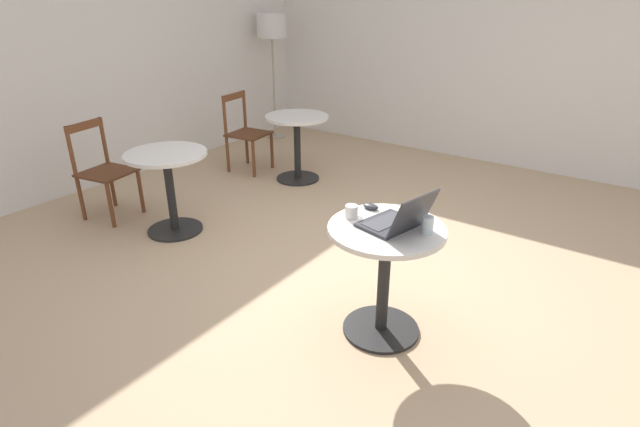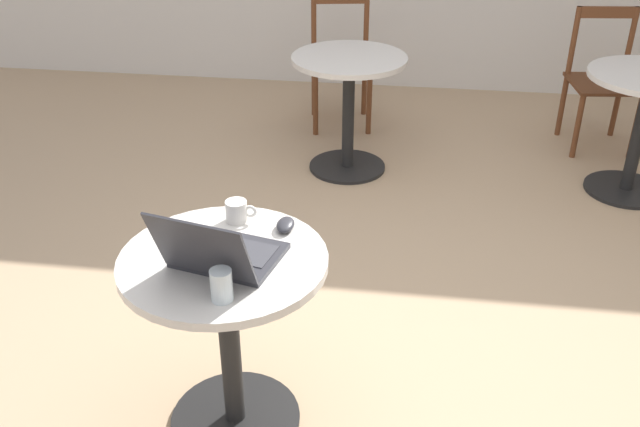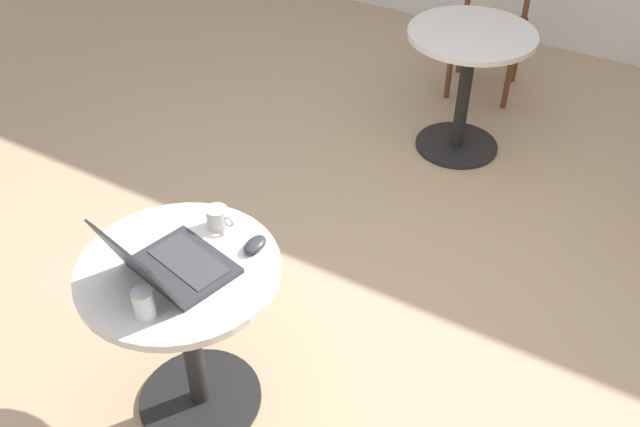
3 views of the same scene
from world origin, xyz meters
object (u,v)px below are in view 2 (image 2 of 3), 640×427
object	(u,v)px
cafe_table_near	(227,311)
laptop	(221,253)
chair_far_back	(341,62)
drinking_glass	(221,285)
cafe_table_far	(349,91)
mug	(237,211)
mouse	(285,225)
chair_mid_back	(602,81)

from	to	relation	value
cafe_table_near	laptop	bearing A→B (deg)	-77.86
chair_far_back	drinking_glass	size ratio (longest dim) A/B	8.71
cafe_table_far	mug	world-z (taller)	mug
chair_far_back	mug	bearing A→B (deg)	-91.26
cafe_table_near	mug	distance (m)	0.34
cafe_table_near	mug	xyz separation A→B (m)	(-0.01, 0.23, 0.25)
laptop	mouse	bearing A→B (deg)	58.22
cafe_table_near	mug	size ratio (longest dim) A/B	6.50
mouse	drinking_glass	size ratio (longest dim) A/B	1.00
chair_far_back	mouse	distance (m)	2.71
cafe_table_near	cafe_table_far	xyz separation A→B (m)	(0.18, 2.15, 0.00)
chair_mid_back	laptop	bearing A→B (deg)	-121.87
chair_mid_back	mug	distance (m)	3.09
cafe_table_far	cafe_table_near	bearing A→B (deg)	-94.86
laptop	mug	world-z (taller)	laptop
chair_mid_back	laptop	size ratio (longest dim) A/B	2.17
chair_mid_back	mug	world-z (taller)	chair_mid_back
chair_far_back	cafe_table_near	bearing A→B (deg)	-91.01
chair_mid_back	mug	size ratio (longest dim) A/B	7.94
cafe_table_far	chair_mid_back	bearing A→B (deg)	21.03
cafe_table_near	laptop	world-z (taller)	laptop
cafe_table_near	drinking_glass	world-z (taller)	drinking_glass
cafe_table_far	mouse	size ratio (longest dim) A/B	7.10
chair_mid_back	cafe_table_far	bearing A→B (deg)	-158.97
cafe_table_near	cafe_table_far	distance (m)	2.15
cafe_table_near	mug	bearing A→B (deg)	91.87
mouse	cafe_table_far	bearing A→B (deg)	89.50
mouse	mug	size ratio (longest dim) A/B	0.91
laptop	mug	distance (m)	0.28
cafe_table_far	drinking_glass	xyz separation A→B (m)	(-0.13, -2.36, 0.26)
cafe_table_near	chair_far_back	distance (m)	2.89
cafe_table_far	chair_mid_back	size ratio (longest dim) A/B	0.82
cafe_table_near	chair_far_back	world-z (taller)	chair_far_back
cafe_table_near	cafe_table_far	size ratio (longest dim) A/B	1.00
mug	chair_mid_back	bearing A→B (deg)	55.09
chair_far_back	mug	xyz separation A→B (m)	(-0.06, -2.66, 0.32)
cafe_table_far	chair_mid_back	world-z (taller)	chair_mid_back
cafe_table_far	chair_mid_back	distance (m)	1.68
chair_mid_back	mug	bearing A→B (deg)	-124.91
chair_far_back	mug	world-z (taller)	chair_far_back
drinking_glass	laptop	bearing A→B (deg)	105.22
chair_far_back	drinking_glass	bearing A→B (deg)	-89.91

